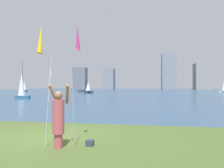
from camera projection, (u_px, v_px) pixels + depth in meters
name	position (u px, v px, depth m)	size (l,w,h in m)	color
ground	(132.00, 93.00, 58.51)	(120.00, 138.00, 0.12)	#475B28
person	(59.00, 117.00, 6.74)	(0.75, 0.55, 2.04)	#B24C59
kite_flag_left	(41.00, 43.00, 6.49)	(0.16, 0.93, 3.90)	#B2B2B7
kite_flag_right	(77.00, 41.00, 7.27)	(0.16, 0.82, 4.16)	#B2B2B7
bag	(90.00, 143.00, 6.95)	(0.25, 0.22, 0.20)	#33384C
sailboat_1	(22.00, 86.00, 31.51)	(2.21, 1.29, 5.62)	#2D6084
sailboat_2	(83.00, 91.00, 60.54)	(2.58, 1.79, 4.42)	#333D51
sailboat_3	(224.00, 87.00, 55.03)	(2.45, 2.33, 4.84)	white
sailboat_4	(88.00, 87.00, 51.82)	(2.04, 2.17, 4.24)	#333D51
sailboat_5	(24.00, 87.00, 65.31)	(2.16, 1.70, 4.80)	#2D6084
skyline_tower_0	(80.00, 78.00, 111.62)	(7.04, 4.95, 11.41)	slate
skyline_tower_1	(109.00, 79.00, 106.31)	(5.44, 7.13, 10.37)	gray
skyline_tower_2	(169.00, 72.00, 102.92)	(6.59, 7.98, 17.27)	gray
skyline_tower_3	(203.00, 76.00, 101.99)	(7.65, 7.78, 12.59)	gray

